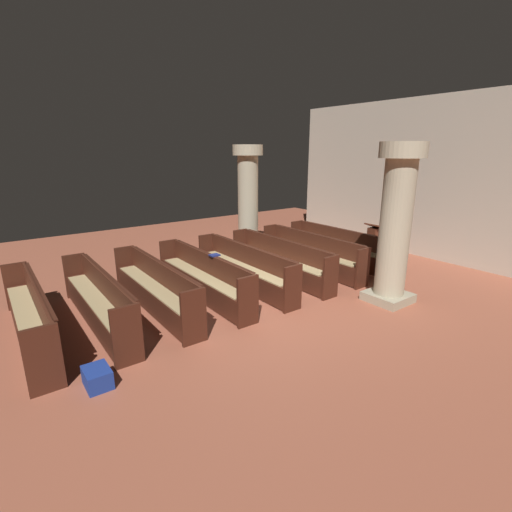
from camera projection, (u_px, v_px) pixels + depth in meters
The scene contains 15 objects.
ground_plane at pixel (265, 306), 7.51m from camera, with size 19.20×19.20×0.00m, color #AD5B42.
back_wall at pixel (436, 180), 10.38m from camera, with size 10.00×0.16×4.50m, color beige.
pew_row_0 at pixel (338, 245), 10.30m from camera, with size 3.42×0.46×0.94m.
pew_row_1 at pixel (311, 251), 9.69m from camera, with size 3.42×0.46×0.94m.
pew_row_2 at pixel (280, 258), 9.08m from camera, with size 3.42×0.47×0.94m.
pew_row_3 at pixel (244, 266), 8.46m from camera, with size 3.42×0.46×0.94m.
pew_row_4 at pixel (203, 275), 7.85m from camera, with size 3.42×0.46×0.94m.
pew_row_5 at pixel (155, 285), 7.24m from camera, with size 3.42×0.47×0.94m.
pew_row_6 at pixel (97, 298), 6.63m from camera, with size 3.42×0.46×0.94m.
pew_row_7 at pixel (29, 313), 6.01m from camera, with size 3.42×0.46×0.94m.
pillar_aisle_side at pixel (396, 222), 7.32m from camera, with size 0.88×0.88×3.21m.
pillar_far_side at pixel (248, 198), 11.10m from camera, with size 0.88×0.88×3.21m.
lectern at pixel (373, 245), 10.51m from camera, with size 0.48×0.45×1.08m.
hymn_book at pixel (214, 255), 7.69m from camera, with size 0.17×0.20×0.03m, color navy.
kneeler_box_blue at pixel (97, 377), 4.94m from camera, with size 0.43×0.32×0.26m, color navy.
Camera 1 is at (5.46, -4.28, 3.05)m, focal length 25.97 mm.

